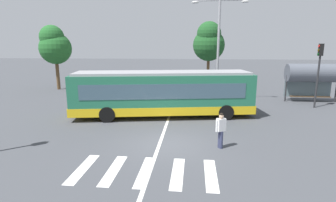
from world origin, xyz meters
TOP-DOWN VIEW (x-y plane):
  - ground_plane at (0.00, 0.00)m, footprint 160.00×160.00m
  - city_transit_bus at (-0.76, 5.16)m, footprint 12.41×4.60m
  - pedestrian_crossing_street at (2.61, -0.26)m, footprint 0.51×0.43m
  - parked_car_champagne at (-7.32, 13.22)m, footprint 2.06×4.59m
  - parked_car_red at (-4.72, 13.17)m, footprint 2.18×4.63m
  - parked_car_silver at (-2.05, 13.26)m, footprint 1.89×4.51m
  - parked_car_blue at (0.83, 12.93)m, footprint 2.24×4.65m
  - parked_car_black at (3.49, 13.01)m, footprint 2.04×4.58m
  - traffic_light_far_corner at (10.69, 8.85)m, footprint 0.33×0.32m
  - bus_stop_shelter at (11.25, 11.12)m, footprint 4.22×1.54m
  - twin_arm_street_lamp at (3.23, 10.10)m, footprint 4.50×0.32m
  - background_tree_left at (-13.57, 15.20)m, footprint 3.35×3.35m
  - background_tree_right at (3.04, 21.50)m, footprint 3.92×3.92m
  - crosswalk_painted_stripes at (-0.49, -3.00)m, footprint 5.47×2.61m
  - lane_center_line at (-0.32, 2.00)m, footprint 0.16×24.00m

SIDE VIEW (x-z plane):
  - ground_plane at x=0.00m, z-range 0.00..0.00m
  - lane_center_line at x=-0.32m, z-range 0.00..0.01m
  - crosswalk_painted_stripes at x=-0.49m, z-range 0.00..0.01m
  - parked_car_champagne at x=-7.32m, z-range 0.09..1.44m
  - parked_car_red at x=-4.72m, z-range 0.09..1.44m
  - parked_car_silver at x=-2.05m, z-range 0.09..1.44m
  - parked_car_blue at x=0.83m, z-range 0.09..1.44m
  - parked_car_black at x=3.49m, z-range 0.09..1.44m
  - pedestrian_crossing_street at x=2.61m, z-range 0.11..1.83m
  - city_transit_bus at x=-0.76m, z-range 0.06..3.12m
  - bus_stop_shelter at x=11.25m, z-range 0.79..4.04m
  - traffic_light_far_corner at x=10.69m, z-range 0.83..5.72m
  - background_tree_left at x=-13.57m, z-range 1.32..8.18m
  - background_tree_right at x=3.04m, z-range 1.35..8.95m
  - twin_arm_street_lamp at x=3.23m, z-range 1.02..9.41m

